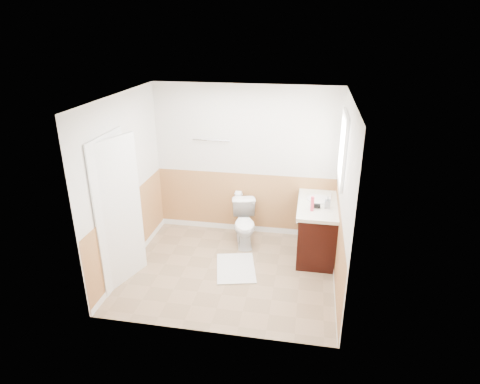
% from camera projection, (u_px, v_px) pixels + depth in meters
% --- Properties ---
extents(floor, '(3.00, 3.00, 0.00)m').
position_uv_depth(floor, '(230.00, 271.00, 5.96)').
color(floor, '#8C7051').
rests_on(floor, ground).
extents(ceiling, '(3.00, 3.00, 0.00)m').
position_uv_depth(ceiling, '(228.00, 98.00, 5.01)').
color(ceiling, white).
rests_on(ceiling, floor).
extents(wall_back, '(3.00, 0.00, 3.00)m').
position_uv_depth(wall_back, '(245.00, 162.00, 6.67)').
color(wall_back, silver).
rests_on(wall_back, floor).
extents(wall_front, '(3.00, 0.00, 3.00)m').
position_uv_depth(wall_front, '(205.00, 238.00, 4.30)').
color(wall_front, silver).
rests_on(wall_front, floor).
extents(wall_left, '(0.00, 3.00, 3.00)m').
position_uv_depth(wall_left, '(125.00, 184.00, 5.73)').
color(wall_left, silver).
rests_on(wall_left, floor).
extents(wall_right, '(0.00, 3.00, 3.00)m').
position_uv_depth(wall_right, '(344.00, 199.00, 5.24)').
color(wall_right, silver).
rests_on(wall_right, floor).
extents(wainscot_back, '(3.00, 0.00, 3.00)m').
position_uv_depth(wainscot_back, '(245.00, 204.00, 6.94)').
color(wainscot_back, tan).
rests_on(wainscot_back, floor).
extents(wainscot_front, '(3.00, 0.00, 3.00)m').
position_uv_depth(wainscot_front, '(207.00, 296.00, 4.60)').
color(wainscot_front, tan).
rests_on(wainscot_front, floor).
extents(wainscot_left, '(0.00, 2.60, 2.60)m').
position_uv_depth(wainscot_left, '(131.00, 232.00, 6.01)').
color(wainscot_left, tan).
rests_on(wainscot_left, floor).
extents(wainscot_right, '(0.00, 2.60, 2.60)m').
position_uv_depth(wainscot_right, '(337.00, 250.00, 5.53)').
color(wainscot_right, tan).
rests_on(wainscot_right, floor).
extents(toilet, '(0.53, 0.75, 0.69)m').
position_uv_depth(toilet, '(245.00, 224.00, 6.60)').
color(toilet, white).
rests_on(toilet, floor).
extents(bath_mat, '(0.72, 0.90, 0.02)m').
position_uv_depth(bath_mat, '(236.00, 268.00, 6.01)').
color(bath_mat, silver).
rests_on(bath_mat, floor).
extents(vanity_cabinet, '(0.55, 1.10, 0.80)m').
position_uv_depth(vanity_cabinet, '(317.00, 231.00, 6.27)').
color(vanity_cabinet, black).
rests_on(vanity_cabinet, floor).
extents(vanity_knob_left, '(0.03, 0.03, 0.03)m').
position_uv_depth(vanity_knob_left, '(297.00, 223.00, 6.17)').
color(vanity_knob_left, silver).
rests_on(vanity_knob_left, vanity_cabinet).
extents(vanity_knob_right, '(0.03, 0.03, 0.03)m').
position_uv_depth(vanity_knob_right, '(298.00, 217.00, 6.35)').
color(vanity_knob_right, '#BABBC1').
rests_on(vanity_knob_right, vanity_cabinet).
extents(countertop, '(0.60, 1.15, 0.05)m').
position_uv_depth(countertop, '(318.00, 205.00, 6.11)').
color(countertop, silver).
rests_on(countertop, vanity_cabinet).
extents(sink_basin, '(0.36, 0.36, 0.02)m').
position_uv_depth(sink_basin, '(319.00, 199.00, 6.23)').
color(sink_basin, white).
rests_on(sink_basin, countertop).
extents(faucet, '(0.02, 0.02, 0.14)m').
position_uv_depth(faucet, '(331.00, 196.00, 6.17)').
color(faucet, silver).
rests_on(faucet, countertop).
extents(lotion_bottle, '(0.05, 0.05, 0.22)m').
position_uv_depth(lotion_bottle, '(312.00, 204.00, 5.83)').
color(lotion_bottle, '#EE3D58').
rests_on(lotion_bottle, countertop).
extents(soap_dispenser, '(0.08, 0.08, 0.17)m').
position_uv_depth(soap_dispenser, '(328.00, 202.00, 5.93)').
color(soap_dispenser, gray).
rests_on(soap_dispenser, countertop).
extents(hair_dryer_body, '(0.14, 0.07, 0.07)m').
position_uv_depth(hair_dryer_body, '(316.00, 206.00, 5.94)').
color(hair_dryer_body, black).
rests_on(hair_dryer_body, countertop).
extents(hair_dryer_handle, '(0.03, 0.03, 0.07)m').
position_uv_depth(hair_dryer_handle, '(313.00, 206.00, 6.02)').
color(hair_dryer_handle, black).
rests_on(hair_dryer_handle, countertop).
extents(mirror_panel, '(0.02, 0.35, 0.90)m').
position_uv_depth(mirror_panel, '(340.00, 152.00, 6.13)').
color(mirror_panel, silver).
rests_on(mirror_panel, wall_right).
extents(window_frame, '(0.04, 0.80, 1.00)m').
position_uv_depth(window_frame, '(343.00, 149.00, 5.59)').
color(window_frame, white).
rests_on(window_frame, wall_right).
extents(window_glass, '(0.01, 0.70, 0.90)m').
position_uv_depth(window_glass, '(344.00, 149.00, 5.59)').
color(window_glass, white).
rests_on(window_glass, wall_right).
extents(door, '(0.29, 0.78, 2.04)m').
position_uv_depth(door, '(119.00, 213.00, 5.39)').
color(door, white).
rests_on(door, wall_left).
extents(door_frame, '(0.02, 0.92, 2.10)m').
position_uv_depth(door_frame, '(114.00, 212.00, 5.40)').
color(door_frame, white).
rests_on(door_frame, wall_left).
extents(door_knob, '(0.06, 0.06, 0.06)m').
position_uv_depth(door_knob, '(134.00, 208.00, 5.71)').
color(door_knob, silver).
rests_on(door_knob, door).
extents(towel_bar, '(0.62, 0.02, 0.02)m').
position_uv_depth(towel_bar, '(211.00, 140.00, 6.58)').
color(towel_bar, silver).
rests_on(towel_bar, wall_back).
extents(tp_holder_bar, '(0.14, 0.02, 0.02)m').
position_uv_depth(tp_holder_bar, '(239.00, 194.00, 6.83)').
color(tp_holder_bar, silver).
rests_on(tp_holder_bar, wall_back).
extents(tp_roll, '(0.10, 0.11, 0.11)m').
position_uv_depth(tp_roll, '(239.00, 194.00, 6.83)').
color(tp_roll, white).
rests_on(tp_roll, tp_holder_bar).
extents(tp_sheet, '(0.10, 0.01, 0.16)m').
position_uv_depth(tp_sheet, '(239.00, 200.00, 6.87)').
color(tp_sheet, white).
rests_on(tp_sheet, tp_roll).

